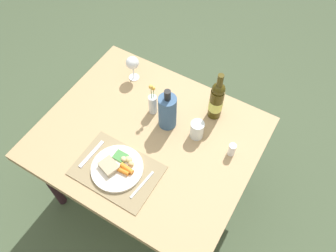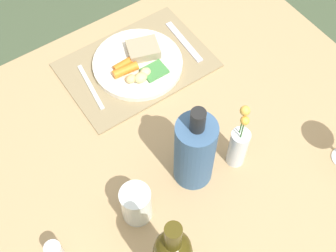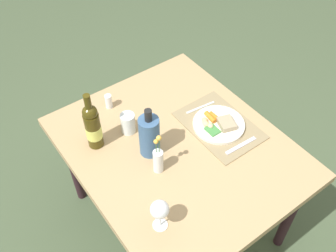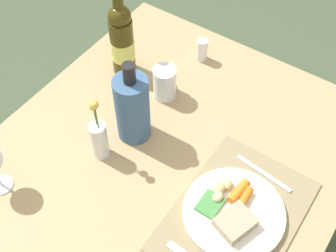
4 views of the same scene
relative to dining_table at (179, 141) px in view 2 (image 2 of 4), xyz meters
The scene contains 9 objects.
ground_plane 0.64m from the dining_table, ahead, with size 8.00×8.00×0.00m, color #435238.
dining_table is the anchor object (origin of this frame).
placemat 0.27m from the dining_table, 94.79° to the right, with size 0.43×0.30×0.01m, color #8E7C58.
dinner_plate 0.26m from the dining_table, 95.43° to the right, with size 0.27×0.27×0.05m.
fork 0.32m from the dining_table, 127.58° to the right, with size 0.02×0.19×0.01m, color silver.
knife 0.30m from the dining_table, 62.63° to the right, with size 0.01×0.18×0.01m, color silver.
flower_vase 0.23m from the dining_table, 111.76° to the left, with size 0.05×0.05×0.23m.
water_tumbler 0.29m from the dining_table, 31.90° to the left, with size 0.07×0.07×0.11m.
cooler_bottle 0.23m from the dining_table, 68.65° to the left, with size 0.10×0.10×0.28m.
Camera 2 is at (0.40, 0.53, 1.77)m, focal length 48.70 mm.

